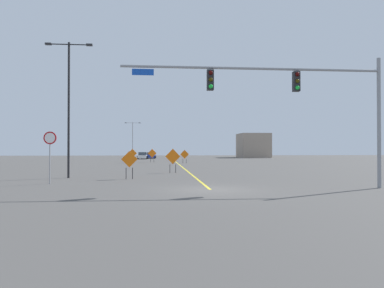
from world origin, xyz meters
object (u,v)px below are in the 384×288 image
at_px(street_lamp_far_left, 69,99).
at_px(car_white_distant, 143,156).
at_px(stop_sign, 50,147).
at_px(street_lamp_mid_left, 133,137).
at_px(construction_sign_median_far, 185,155).
at_px(construction_sign_right_lane, 152,154).
at_px(construction_sign_median_near, 132,154).
at_px(construction_sign_left_shoulder, 129,161).
at_px(construction_sign_right_shoulder, 173,158).
at_px(traffic_signal_assembly, 294,91).
at_px(car_blue_mid, 151,155).

xyz_separation_m(street_lamp_far_left, car_white_distant, (3.11, 48.17, -5.01)).
xyz_separation_m(stop_sign, street_lamp_mid_left, (-0.02, 68.44, 2.88)).
height_order(street_lamp_far_left, construction_sign_median_far, street_lamp_far_left).
xyz_separation_m(stop_sign, car_white_distant, (3.12, 52.67, -1.54)).
distance_m(stop_sign, construction_sign_right_lane, 35.21).
bearing_deg(car_white_distant, street_lamp_far_left, -93.70).
relative_size(street_lamp_far_left, construction_sign_median_near, 4.69).
distance_m(construction_sign_left_shoulder, construction_sign_median_far, 27.88).
relative_size(construction_sign_right_shoulder, construction_sign_left_shoulder, 1.08).
distance_m(construction_sign_median_near, car_white_distant, 20.43).
distance_m(street_lamp_mid_left, car_white_distant, 16.68).
xyz_separation_m(construction_sign_left_shoulder, construction_sign_right_lane, (0.96, 31.62, 0.05)).
relative_size(construction_sign_right_lane, car_white_distant, 0.53).
relative_size(street_lamp_mid_left, construction_sign_left_shoulder, 4.41).
height_order(construction_sign_left_shoulder, construction_sign_right_lane, construction_sign_right_lane).
xyz_separation_m(street_lamp_mid_left, construction_sign_left_shoulder, (4.46, -65.28, -3.83)).
height_order(construction_sign_right_shoulder, construction_sign_right_lane, construction_sign_right_shoulder).
relative_size(traffic_signal_assembly, street_lamp_far_left, 1.41).
height_order(construction_sign_left_shoulder, car_blue_mid, construction_sign_left_shoulder).
xyz_separation_m(street_lamp_far_left, construction_sign_right_shoulder, (7.68, 4.96, -4.33)).
relative_size(stop_sign, construction_sign_right_shoulder, 1.49).
bearing_deg(construction_sign_left_shoulder, car_blue_mid, 89.66).
bearing_deg(construction_sign_right_shoulder, street_lamp_far_left, -147.17).
relative_size(street_lamp_far_left, construction_sign_median_far, 5.09).
distance_m(construction_sign_right_lane, car_blue_mid, 21.91).
distance_m(construction_sign_right_shoulder, construction_sign_left_shoulder, 7.08).
distance_m(stop_sign, construction_sign_left_shoulder, 5.54).
relative_size(construction_sign_median_far, car_white_distant, 0.49).
height_order(construction_sign_median_far, car_white_distant, construction_sign_median_far).
height_order(construction_sign_median_far, construction_sign_median_near, construction_sign_median_near).
xyz_separation_m(street_lamp_mid_left, construction_sign_right_lane, (5.43, -33.66, -3.78)).
xyz_separation_m(construction_sign_left_shoulder, construction_sign_median_near, (-1.88, 29.09, 0.08)).
bearing_deg(car_white_distant, car_blue_mid, 67.69).
bearing_deg(car_blue_mid, construction_sign_median_far, -78.36).
relative_size(construction_sign_right_shoulder, construction_sign_median_near, 1.01).
height_order(construction_sign_right_lane, construction_sign_median_far, construction_sign_right_lane).
distance_m(construction_sign_median_far, car_white_distant, 23.32).
height_order(stop_sign, construction_sign_right_lane, stop_sign).
distance_m(stop_sign, construction_sign_median_near, 32.37).
relative_size(stop_sign, construction_sign_median_far, 1.63).
distance_m(traffic_signal_assembly, construction_sign_right_shoulder, 15.09).
distance_m(construction_sign_right_lane, construction_sign_median_near, 3.80).
xyz_separation_m(traffic_signal_assembly, construction_sign_left_shoulder, (-9.14, 7.07, -3.90)).
bearing_deg(construction_sign_left_shoulder, stop_sign, -144.59).
distance_m(traffic_signal_assembly, construction_sign_right_lane, 39.73).
height_order(construction_sign_left_shoulder, car_white_distant, construction_sign_left_shoulder).
bearing_deg(construction_sign_left_shoulder, street_lamp_mid_left, 93.91).
bearing_deg(car_white_distant, stop_sign, -93.39).
distance_m(street_lamp_mid_left, construction_sign_median_near, 36.47).
bearing_deg(street_lamp_far_left, construction_sign_right_lane, 79.89).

